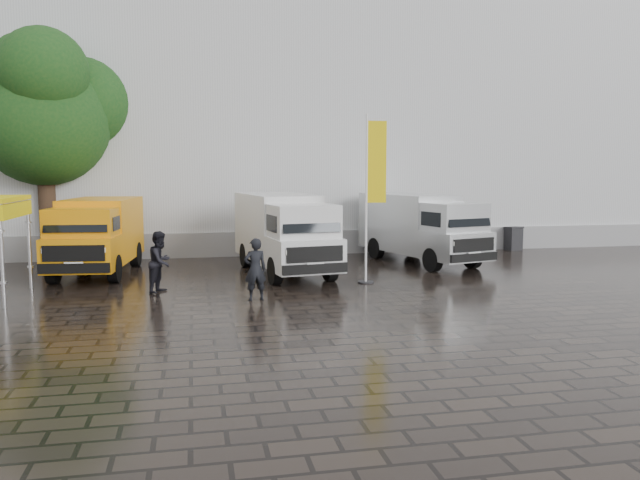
# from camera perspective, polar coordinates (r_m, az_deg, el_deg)

# --- Properties ---
(ground) EXTENTS (120.00, 120.00, 0.00)m
(ground) POSITION_cam_1_polar(r_m,az_deg,el_deg) (18.60, 4.47, -4.50)
(ground) COLOR black
(ground) RESTS_ON ground
(exhibition_hall) EXTENTS (44.00, 16.00, 12.00)m
(exhibition_hall) POSITION_cam_1_polar(r_m,az_deg,el_deg) (34.38, 0.35, 10.54)
(exhibition_hall) COLOR silver
(exhibition_hall) RESTS_ON ground
(hall_plinth) EXTENTS (44.00, 0.15, 1.00)m
(hall_plinth) POSITION_cam_1_polar(r_m,az_deg,el_deg) (26.63, 3.91, -0.12)
(hall_plinth) COLOR gray
(hall_plinth) RESTS_ON ground
(van_yellow) EXTENTS (2.66, 5.67, 2.53)m
(van_yellow) POSITION_cam_1_polar(r_m,az_deg,el_deg) (22.38, -19.70, 0.26)
(van_yellow) COLOR orange
(van_yellow) RESTS_ON ground
(van_white) EXTENTS (2.96, 6.42, 2.68)m
(van_white) POSITION_cam_1_polar(r_m,az_deg,el_deg) (21.26, -3.28, 0.52)
(van_white) COLOR silver
(van_white) RESTS_ON ground
(van_silver) EXTENTS (3.48, 6.29, 2.59)m
(van_silver) POSITION_cam_1_polar(r_m,az_deg,el_deg) (23.91, 9.23, 0.99)
(van_silver) COLOR silver
(van_silver) RESTS_ON ground
(flagpole) EXTENTS (0.88, 0.50, 5.23)m
(flagpole) POSITION_cam_1_polar(r_m,az_deg,el_deg) (19.42, 4.79, 4.68)
(flagpole) COLOR black
(flagpole) RESTS_ON ground
(tree) EXTENTS (4.95, 4.95, 8.89)m
(tree) POSITION_cam_1_polar(r_m,az_deg,el_deg) (26.21, -24.16, 10.65)
(tree) COLOR black
(tree) RESTS_ON ground
(wheelie_bin) EXTENTS (0.70, 0.70, 1.04)m
(wheelie_bin) POSITION_cam_1_polar(r_m,az_deg,el_deg) (28.83, 17.27, 0.15)
(wheelie_bin) COLOR black
(wheelie_bin) RESTS_ON ground
(person_front) EXTENTS (0.67, 0.49, 1.69)m
(person_front) POSITION_cam_1_polar(r_m,az_deg,el_deg) (16.94, -5.94, -2.68)
(person_front) COLOR black
(person_front) RESTS_ON ground
(person_tent) EXTENTS (0.99, 1.07, 1.77)m
(person_tent) POSITION_cam_1_polar(r_m,az_deg,el_deg) (18.53, -14.38, -1.95)
(person_tent) COLOR black
(person_tent) RESTS_ON ground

